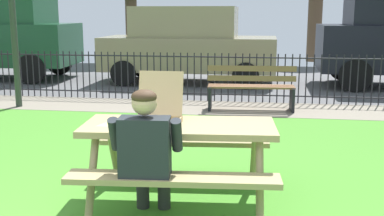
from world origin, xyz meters
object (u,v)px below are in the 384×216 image
picnic_table_foreground (179,142)px  pizza_slice_on_table (113,123)px  park_bench_center (251,88)px  adult_at_table (147,150)px  parked_car_center (188,44)px  pizza_box_open (158,112)px

picnic_table_foreground → pizza_slice_on_table: bearing=-171.2°
picnic_table_foreground → pizza_slice_on_table: size_ratio=6.48×
picnic_table_foreground → pizza_slice_on_table: 0.64m
picnic_table_foreground → park_bench_center: (0.56, 4.51, -0.18)m
adult_at_table → parked_car_center: parked_car_center is taller
picnic_table_foreground → pizza_box_open: pizza_box_open is taller
pizza_box_open → park_bench_center: (0.76, 4.52, -0.47)m
adult_at_table → pizza_box_open: bearing=91.6°
pizza_slice_on_table → park_bench_center: size_ratio=0.18×
pizza_slice_on_table → park_bench_center: (1.17, 4.61, -0.36)m
picnic_table_foreground → adult_at_table: (-0.19, -0.52, 0.06)m
pizza_box_open → park_bench_center: size_ratio=0.31×
pizza_slice_on_table → park_bench_center: 4.77m
adult_at_table → park_bench_center: bearing=81.5°
picnic_table_foreground → pizza_slice_on_table: (-0.61, -0.09, 0.18)m
pizza_box_open → adult_at_table: (0.01, -0.51, -0.23)m
adult_at_table → park_bench_center: (0.75, 5.03, -0.24)m
pizza_box_open → pizza_slice_on_table: bearing=-167.9°
adult_at_table → picnic_table_foreground: bearing=70.1°
pizza_box_open → adult_at_table: 0.56m
parked_car_center → adult_at_table: bearing=-83.5°
pizza_slice_on_table → pizza_box_open: bearing=12.1°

